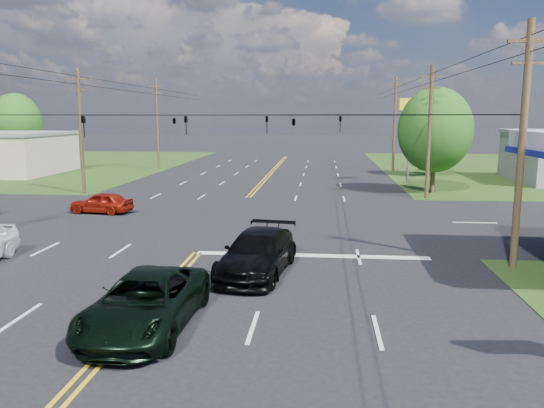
# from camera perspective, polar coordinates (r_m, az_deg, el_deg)

# --- Properties ---
(ground) EXTENTS (280.00, 280.00, 0.00)m
(ground) POSITION_cam_1_polar(r_m,az_deg,el_deg) (31.23, -4.61, -1.56)
(ground) COLOR black
(ground) RESTS_ON ground
(stop_bar) EXTENTS (10.00, 0.50, 0.02)m
(stop_bar) POSITION_cam_1_polar(r_m,az_deg,el_deg) (22.97, 4.28, -5.59)
(stop_bar) COLOR silver
(stop_bar) RESTS_ON ground
(pole_se) EXTENTS (1.60, 0.28, 9.50)m
(pole_se) POSITION_cam_1_polar(r_m,az_deg,el_deg) (22.52, 25.30, 5.92)
(pole_se) COLOR #3F2C1A
(pole_se) RESTS_ON ground
(pole_nw) EXTENTS (1.60, 0.28, 9.50)m
(pole_nw) POSITION_cam_1_polar(r_m,az_deg,el_deg) (43.30, -19.88, 7.53)
(pole_nw) COLOR #3F2C1A
(pole_nw) RESTS_ON ground
(pole_ne) EXTENTS (1.60, 0.28, 9.50)m
(pole_ne) POSITION_cam_1_polar(r_m,az_deg,el_deg) (39.92, 16.57, 7.58)
(pole_ne) COLOR #3F2C1A
(pole_ne) RESTS_ON ground
(pole_left_far) EXTENTS (1.60, 0.28, 10.00)m
(pole_left_far) POSITION_cam_1_polar(r_m,az_deg,el_deg) (61.02, -12.24, 8.51)
(pole_left_far) COLOR #3F2C1A
(pole_left_far) RESTS_ON ground
(pole_right_far) EXTENTS (1.60, 0.28, 10.00)m
(pole_right_far) POSITION_cam_1_polar(r_m,az_deg,el_deg) (58.68, 13.04, 8.45)
(pole_right_far) COLOR #3F2C1A
(pole_right_far) RESTS_ON ground
(span_wire_signals) EXTENTS (26.00, 18.00, 1.13)m
(span_wire_signals) POSITION_cam_1_polar(r_m,az_deg,el_deg) (30.66, -4.76, 9.51)
(span_wire_signals) COLOR black
(span_wire_signals) RESTS_ON ground
(power_lines) EXTENTS (26.04, 100.00, 0.64)m
(power_lines) POSITION_cam_1_polar(r_m,az_deg,el_deg) (28.81, -5.56, 14.69)
(power_lines) COLOR black
(power_lines) RESTS_ON ground
(tree_right_a) EXTENTS (5.70, 5.70, 8.18)m
(tree_right_a) POSITION_cam_1_polar(r_m,az_deg,el_deg) (43.06, 17.12, 7.60)
(tree_right_a) COLOR #3F2C1A
(tree_right_a) RESTS_ON ground
(tree_right_b) EXTENTS (4.94, 4.94, 7.09)m
(tree_right_b) POSITION_cam_1_polar(r_m,az_deg,el_deg) (55.33, 17.16, 7.25)
(tree_right_b) COLOR #3F2C1A
(tree_right_b) RESTS_ON ground
(tree_far_l) EXTENTS (6.08, 6.08, 8.72)m
(tree_far_l) POSITION_cam_1_polar(r_m,az_deg,el_deg) (72.56, -25.84, 7.93)
(tree_far_l) COLOR #3F2C1A
(tree_far_l) RESTS_ON ground
(pickup_dkgreen) EXTENTS (2.72, 5.63, 1.55)m
(pickup_dkgreen) POSITION_cam_1_polar(r_m,az_deg,el_deg) (15.58, -13.44, -10.23)
(pickup_dkgreen) COLOR black
(pickup_dkgreen) RESTS_ON ground
(suv_black) EXTENTS (3.01, 5.83, 1.62)m
(suv_black) POSITION_cam_1_polar(r_m,az_deg,el_deg) (20.22, -1.56, -5.28)
(suv_black) COLOR black
(suv_black) RESTS_ON ground
(sedan_red) EXTENTS (4.01, 2.02, 1.31)m
(sedan_red) POSITION_cam_1_polar(r_m,az_deg,el_deg) (34.42, -17.87, 0.15)
(sedan_red) COLOR maroon
(sedan_red) RESTS_ON ground
(polesign_ne) EXTENTS (2.06, 0.85, 7.55)m
(polesign_ne) POSITION_cam_1_polar(r_m,az_deg,el_deg) (48.77, 14.60, 8.99)
(polesign_ne) COLOR #A5A5AA
(polesign_ne) RESTS_ON ground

